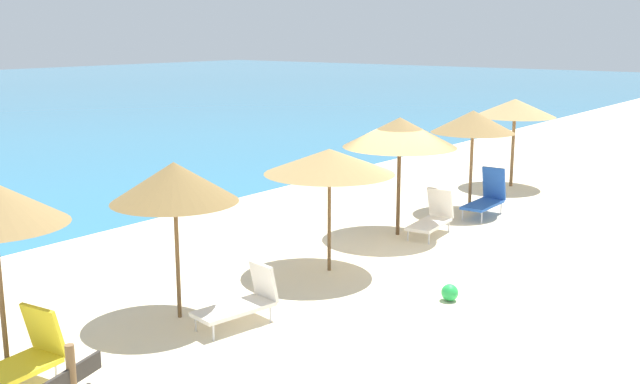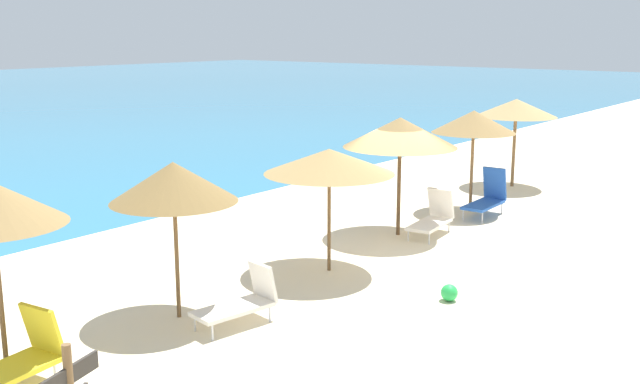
# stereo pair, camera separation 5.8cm
# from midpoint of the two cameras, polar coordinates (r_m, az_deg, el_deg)

# --- Properties ---
(ground_plane) EXTENTS (160.00, 160.00, 0.00)m
(ground_plane) POSITION_cam_midpoint_polar(r_m,az_deg,el_deg) (16.58, 5.53, -4.29)
(ground_plane) COLOR beige
(beach_umbrella_1) EXTENTS (2.08, 2.08, 2.64)m
(beach_umbrella_1) POSITION_cam_midpoint_polar(r_m,az_deg,el_deg) (12.22, -11.23, 0.74)
(beach_umbrella_1) COLOR brown
(beach_umbrella_1) RESTS_ON ground_plane
(beach_umbrella_2) EXTENTS (2.57, 2.57, 2.46)m
(beach_umbrella_2) POSITION_cam_midpoint_polar(r_m,az_deg,el_deg) (14.47, 0.61, 2.35)
(beach_umbrella_2) COLOR brown
(beach_umbrella_2) RESTS_ON ground_plane
(beach_umbrella_3) EXTENTS (2.63, 2.63, 2.77)m
(beach_umbrella_3) POSITION_cam_midpoint_polar(r_m,az_deg,el_deg) (17.18, 6.03, 4.55)
(beach_umbrella_3) COLOR brown
(beach_umbrella_3) RESTS_ON ground_plane
(beach_umbrella_4) EXTENTS (2.19, 2.19, 2.68)m
(beach_umbrella_4) POSITION_cam_midpoint_polar(r_m,az_deg,el_deg) (19.84, 11.55, 5.28)
(beach_umbrella_4) COLOR brown
(beach_umbrella_4) RESTS_ON ground_plane
(beach_umbrella_5) EXTENTS (2.46, 2.46, 2.69)m
(beach_umbrella_5) POSITION_cam_midpoint_polar(r_m,az_deg,el_deg) (23.47, 14.63, 6.24)
(beach_umbrella_5) COLOR brown
(beach_umbrella_5) RESTS_ON ground_plane
(lounge_chair_0) EXTENTS (1.46, 0.82, 0.95)m
(lounge_chair_0) POSITION_cam_midpoint_polar(r_m,az_deg,el_deg) (12.30, -6.09, -8.29)
(lounge_chair_0) COLOR white
(lounge_chair_0) RESTS_ON ground_plane
(lounge_chair_1) EXTENTS (1.66, 0.85, 1.08)m
(lounge_chair_1) POSITION_cam_midpoint_polar(r_m,az_deg,el_deg) (10.76, -22.55, -11.95)
(lounge_chair_1) COLOR yellow
(lounge_chair_1) RESTS_ON ground_plane
(lounge_chair_2) EXTENTS (1.53, 0.65, 1.22)m
(lounge_chair_2) POSITION_cam_midpoint_polar(r_m,az_deg,el_deg) (19.76, 12.54, -0.40)
(lounge_chair_2) COLOR blue
(lounge_chair_2) RESTS_ON ground_plane
(lounge_chair_3) EXTENTS (1.58, 0.78, 1.05)m
(lounge_chair_3) POSITION_cam_midpoint_polar(r_m,az_deg,el_deg) (17.67, 8.52, -1.94)
(lounge_chair_3) COLOR white
(lounge_chair_3) RESTS_ON ground_plane
(beach_ball) EXTENTS (0.31, 0.31, 0.31)m
(beach_ball) POSITION_cam_midpoint_polar(r_m,az_deg,el_deg) (13.51, 9.77, -7.59)
(beach_ball) COLOR green
(beach_ball) RESTS_ON ground_plane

